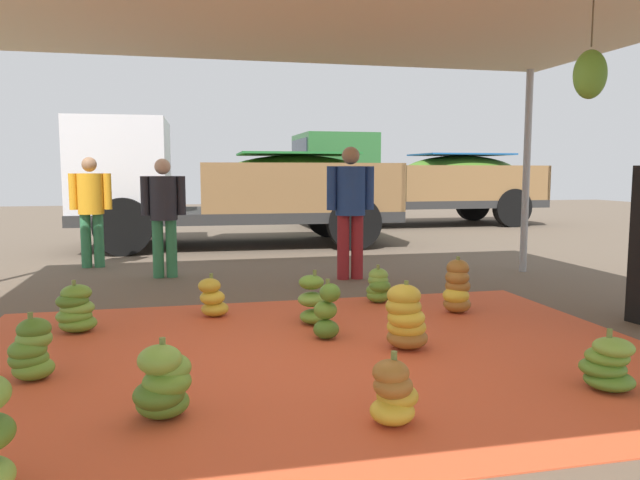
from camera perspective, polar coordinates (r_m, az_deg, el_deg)
name	(u,v)px	position (r m, az deg, el deg)	size (l,w,h in m)	color
ground_plane	(265,286)	(7.73, -5.17, -4.34)	(40.00, 40.00, 0.00)	brown
tarp_orange	(317,355)	(4.85, -0.28, -10.78)	(5.56, 4.09, 0.01)	#D1512D
banana_bunch_0	(378,286)	(6.71, 5.51, -4.35)	(0.33, 0.37, 0.42)	#60932D
banana_bunch_1	(313,301)	(5.75, -0.67, -5.79)	(0.41, 0.41, 0.52)	#60932D
banana_bunch_2	(406,319)	(4.98, 8.04, -7.34)	(0.48, 0.49, 0.56)	#996628
banana_bunch_3	(608,365)	(4.52, 25.39, -10.52)	(0.44, 0.44, 0.40)	#518428
banana_bunch_4	(393,393)	(3.60, 6.91, -14.08)	(0.37, 0.36, 0.42)	gold
banana_bunch_5	(76,310)	(5.91, -21.95, -6.08)	(0.46, 0.47, 0.47)	#60932D
banana_bunch_6	(457,288)	(6.35, 12.74, -4.40)	(0.37, 0.37, 0.58)	#996628
banana_bunch_7	(213,299)	(6.13, -10.05, -5.45)	(0.33, 0.32, 0.43)	gold
banana_bunch_9	(327,313)	(5.27, 0.65, -6.85)	(0.31, 0.35, 0.52)	#477523
banana_bunch_10	(31,351)	(4.71, -25.46, -9.36)	(0.39, 0.38, 0.47)	#60932D
banana_bunch_11	(163,383)	(3.73, -14.50, -12.90)	(0.42, 0.44, 0.48)	#518428
cargo_truck_main	(226,184)	(11.99, -8.84, 5.22)	(6.10, 2.72, 2.40)	#2D2D2D
cargo_truck_far	(411,180)	(16.54, 8.51, 5.63)	(6.52, 2.49, 2.40)	#2D2D2D
worker_0	(350,202)	(8.11, 2.87, 3.54)	(0.65, 0.40, 1.77)	maroon
worker_1	(91,203)	(9.73, -20.71, 3.23)	(0.61, 0.37, 1.66)	#337A4C
worker_2	(164,209)	(8.49, -14.46, 2.87)	(0.59, 0.36, 1.62)	#337A4C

